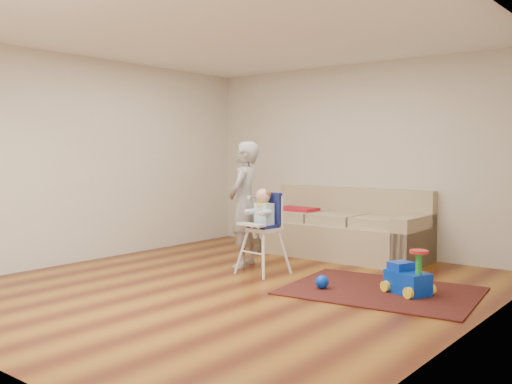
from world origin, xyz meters
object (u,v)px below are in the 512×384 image
Objects in this scene: toy_ball at (322,282)px; sofa at (339,222)px; adult at (244,205)px; side_table at (297,233)px; high_chair at (263,233)px; ride_on_toy at (408,270)px.

sofa is at bearing 115.47° from toy_ball.
side_table is at bearing 170.95° from adult.
toy_ball is 1.10m from high_chair.
high_chair is (-1.77, -0.11, 0.24)m from ride_on_toy.
sofa is 5.18× the size of side_table.
side_table is (-0.83, 0.17, -0.24)m from sofa.
toy_ball is (0.87, -1.83, -0.38)m from sofa.
adult is at bearing -79.98° from side_table.
high_chair is 0.65× the size of adult.
side_table is 0.30× the size of adult.
sofa is at bearing 91.67° from high_chair.
adult is (-1.43, 0.43, 0.70)m from toy_ball.
toy_ball is 1.65m from adult.
high_chair is at bearing 49.22° from adult.
high_chair is 0.56m from adult.
high_chair is (-0.12, -1.57, 0.02)m from sofa.
toy_ball is at bearing -64.51° from sofa.
sofa is 1.54× the size of adult.
sofa is 1.54m from adult.
sofa is 17.06× the size of toy_ball.
sofa is at bearing 160.31° from ride_on_toy.
high_chair reaches higher than toy_ball.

